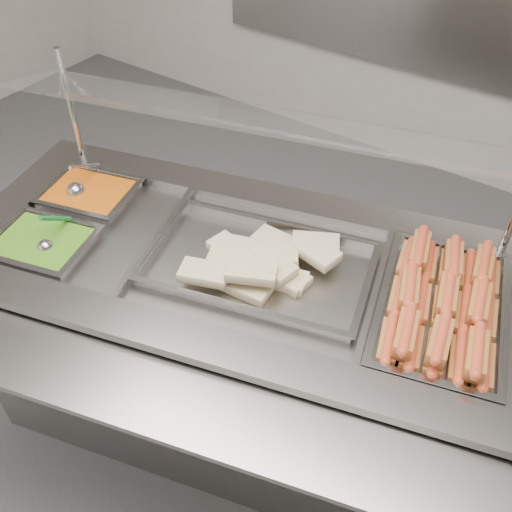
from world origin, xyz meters
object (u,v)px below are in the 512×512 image
Objects in this scene: steam_counter at (243,346)px; ladle at (77,190)px; pan_wraps at (259,268)px; serving_spoon at (48,242)px; pan_hotdogs at (439,316)px; sneeze_guard at (265,122)px.

steam_counter is 0.80m from ladle.
serving_spoon is at bearing -152.31° from pan_wraps.
steam_counter is at bearing 28.87° from serving_spoon.
pan_wraps is (-0.52, -0.14, 0.01)m from pan_hotdogs.
ladle is at bearing -170.52° from pan_hotdogs.
ladle reaches higher than pan_wraps.
serving_spoon is at bearing -151.13° from steam_counter.
pan_wraps reaches higher than steam_counter.
pan_hotdogs is 0.81× the size of pan_wraps.
steam_counter is 0.81m from sneeze_guard.
sneeze_guard is at bearing 22.49° from ladle.
ladle is 0.28m from serving_spoon.
ladle is (-0.72, -0.07, 0.03)m from pan_wraps.
steam_counter is 10.52× the size of ladle.
ladle is at bearing -157.51° from sneeze_guard.
serving_spoon is at bearing -60.81° from ladle.
steam_counter is 11.77× the size of serving_spoon.
ladle is at bearing -174.77° from pan_wraps.
sneeze_guard is 0.43m from pan_wraps.
steam_counter is 3.28× the size of pan_hotdogs.
sneeze_guard reaches higher than serving_spoon.
sneeze_guard is at bearing 120.52° from pan_wraps.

